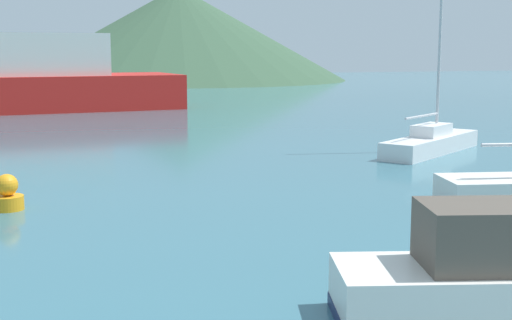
% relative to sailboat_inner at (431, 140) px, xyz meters
% --- Properties ---
extents(sailboat_inner, '(6.38, 4.93, 10.72)m').
position_rel_sailboat_inner_xyz_m(sailboat_inner, '(0.00, 0.00, 0.00)').
color(sailboat_inner, white).
rests_on(sailboat_inner, ground_plane).
extents(buoy_marker, '(0.84, 0.84, 0.96)m').
position_rel_sailboat_inner_xyz_m(buoy_marker, '(-16.56, -5.47, -0.13)').
color(buoy_marker, orange).
rests_on(buoy_marker, ground_plane).
extents(hill_central, '(47.27, 47.27, 13.03)m').
position_rel_sailboat_inner_xyz_m(hill_central, '(7.01, 75.16, 5.99)').
color(hill_central, '#38563D').
rests_on(hill_central, ground_plane).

